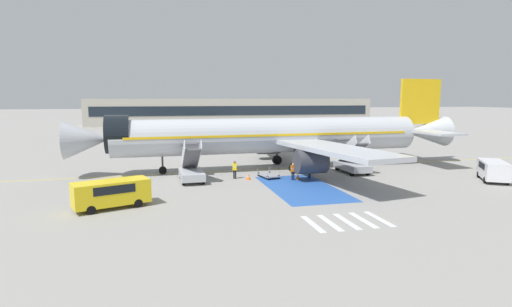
{
  "coord_description": "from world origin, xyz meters",
  "views": [
    {
      "loc": [
        -11.41,
        -43.85,
        8.05
      ],
      "look_at": [
        -1.29,
        -2.6,
        2.21
      ],
      "focal_mm": 28.0,
      "sensor_mm": 36.0,
      "label": 1
    }
  ],
  "objects_px": {
    "ground_crew_2": "(235,168)",
    "traffic_cone_1": "(248,177)",
    "fuel_tanker": "(281,134)",
    "traffic_cone_0": "(298,177)",
    "baggage_cart": "(269,175)",
    "airliner": "(277,136)",
    "ground_crew_0": "(293,170)",
    "boarding_stairs_forward": "(191,171)",
    "boarding_stairs_aft": "(352,163)",
    "service_van_2": "(493,169)",
    "ground_crew_1": "(309,168)",
    "service_van_1": "(111,192)",
    "terminal_building": "(235,111)"
  },
  "relations": [
    {
      "from": "ground_crew_1",
      "to": "boarding_stairs_forward",
      "type": "bearing_deg",
      "value": 68.25
    },
    {
      "from": "boarding_stairs_forward",
      "to": "terminal_building",
      "type": "distance_m",
      "value": 90.45
    },
    {
      "from": "boarding_stairs_aft",
      "to": "fuel_tanker",
      "type": "distance_m",
      "value": 29.64
    },
    {
      "from": "boarding_stairs_forward",
      "to": "traffic_cone_1",
      "type": "distance_m",
      "value": 5.69
    },
    {
      "from": "fuel_tanker",
      "to": "baggage_cart",
      "type": "height_order",
      "value": "fuel_tanker"
    },
    {
      "from": "boarding_stairs_aft",
      "to": "traffic_cone_1",
      "type": "height_order",
      "value": "boarding_stairs_aft"
    },
    {
      "from": "service_van_2",
      "to": "ground_crew_1",
      "type": "relative_size",
      "value": 2.9
    },
    {
      "from": "service_van_1",
      "to": "ground_crew_1",
      "type": "height_order",
      "value": "service_van_1"
    },
    {
      "from": "fuel_tanker",
      "to": "traffic_cone_1",
      "type": "xyz_separation_m",
      "value": [
        -13.04,
        -30.61,
        -1.41
      ]
    },
    {
      "from": "fuel_tanker",
      "to": "ground_crew_2",
      "type": "distance_m",
      "value": 33.05
    },
    {
      "from": "service_van_2",
      "to": "traffic_cone_1",
      "type": "height_order",
      "value": "service_van_2"
    },
    {
      "from": "baggage_cart",
      "to": "airliner",
      "type": "bearing_deg",
      "value": 53.17
    },
    {
      "from": "fuel_tanker",
      "to": "service_van_2",
      "type": "relative_size",
      "value": 1.71
    },
    {
      "from": "boarding_stairs_aft",
      "to": "fuel_tanker",
      "type": "relative_size",
      "value": 0.6
    },
    {
      "from": "ground_crew_2",
      "to": "terminal_building",
      "type": "xyz_separation_m",
      "value": [
        16.69,
        87.75,
        2.97
      ]
    },
    {
      "from": "traffic_cone_1",
      "to": "fuel_tanker",
      "type": "bearing_deg",
      "value": 66.93
    },
    {
      "from": "traffic_cone_1",
      "to": "terminal_building",
      "type": "xyz_separation_m",
      "value": [
        15.45,
        88.56,
        3.75
      ]
    },
    {
      "from": "service_van_2",
      "to": "fuel_tanker",
      "type": "bearing_deg",
      "value": -42.58
    },
    {
      "from": "ground_crew_1",
      "to": "traffic_cone_1",
      "type": "height_order",
      "value": "ground_crew_1"
    },
    {
      "from": "boarding_stairs_aft",
      "to": "baggage_cart",
      "type": "distance_m",
      "value": 9.63
    },
    {
      "from": "traffic_cone_0",
      "to": "ground_crew_1",
      "type": "bearing_deg",
      "value": 3.41
    },
    {
      "from": "traffic_cone_1",
      "to": "boarding_stairs_aft",
      "type": "bearing_deg",
      "value": 4.8
    },
    {
      "from": "boarding_stairs_aft",
      "to": "traffic_cone_0",
      "type": "height_order",
      "value": "boarding_stairs_aft"
    },
    {
      "from": "ground_crew_0",
      "to": "traffic_cone_0",
      "type": "relative_size",
      "value": 3.51
    },
    {
      "from": "airliner",
      "to": "terminal_building",
      "type": "xyz_separation_m",
      "value": [
        10.93,
        83.19,
        0.17
      ]
    },
    {
      "from": "airliner",
      "to": "boarding_stairs_aft",
      "type": "relative_size",
      "value": 8.59
    },
    {
      "from": "boarding_stairs_aft",
      "to": "baggage_cart",
      "type": "height_order",
      "value": "boarding_stairs_aft"
    },
    {
      "from": "traffic_cone_1",
      "to": "terminal_building",
      "type": "bearing_deg",
      "value": 80.11
    },
    {
      "from": "fuel_tanker",
      "to": "ground_crew_0",
      "type": "height_order",
      "value": "fuel_tanker"
    },
    {
      "from": "fuel_tanker",
      "to": "ground_crew_1",
      "type": "xyz_separation_m",
      "value": [
        -6.84,
        -31.39,
        -0.66
      ]
    },
    {
      "from": "ground_crew_0",
      "to": "terminal_building",
      "type": "height_order",
      "value": "terminal_building"
    },
    {
      "from": "ground_crew_2",
      "to": "terminal_building",
      "type": "relative_size",
      "value": 0.02
    },
    {
      "from": "ground_crew_1",
      "to": "traffic_cone_1",
      "type": "xyz_separation_m",
      "value": [
        -6.19,
        0.78,
        -0.75
      ]
    },
    {
      "from": "ground_crew_0",
      "to": "traffic_cone_0",
      "type": "xyz_separation_m",
      "value": [
        0.65,
        0.34,
        -0.73
      ]
    },
    {
      "from": "ground_crew_0",
      "to": "service_van_2",
      "type": "bearing_deg",
      "value": -16.72
    },
    {
      "from": "airliner",
      "to": "ground_crew_2",
      "type": "distance_m",
      "value": 7.87
    },
    {
      "from": "boarding_stairs_aft",
      "to": "traffic_cone_0",
      "type": "bearing_deg",
      "value": -166.17
    },
    {
      "from": "boarding_stairs_aft",
      "to": "ground_crew_0",
      "type": "height_order",
      "value": "boarding_stairs_aft"
    },
    {
      "from": "fuel_tanker",
      "to": "traffic_cone_0",
      "type": "relative_size",
      "value": 18.26
    },
    {
      "from": "ground_crew_1",
      "to": "traffic_cone_1",
      "type": "relative_size",
      "value": 3.19
    },
    {
      "from": "ground_crew_1",
      "to": "ground_crew_0",
      "type": "bearing_deg",
      "value": 87.37
    },
    {
      "from": "airliner",
      "to": "boarding_stairs_forward",
      "type": "xyz_separation_m",
      "value": [
        -10.12,
        -4.73,
        -2.83
      ]
    },
    {
      "from": "ground_crew_2",
      "to": "traffic_cone_1",
      "type": "xyz_separation_m",
      "value": [
        1.25,
        -0.81,
        -0.78
      ]
    },
    {
      "from": "ground_crew_0",
      "to": "ground_crew_2",
      "type": "height_order",
      "value": "ground_crew_2"
    },
    {
      "from": "service_van_2",
      "to": "ground_crew_0",
      "type": "xyz_separation_m",
      "value": [
        -19.0,
        5.14,
        -0.21
      ]
    },
    {
      "from": "boarding_stairs_aft",
      "to": "service_van_1",
      "type": "relative_size",
      "value": 0.92
    },
    {
      "from": "ground_crew_1",
      "to": "ground_crew_2",
      "type": "distance_m",
      "value": 7.61
    },
    {
      "from": "service_van_2",
      "to": "traffic_cone_1",
      "type": "relative_size",
      "value": 9.26
    },
    {
      "from": "airliner",
      "to": "ground_crew_0",
      "type": "xyz_separation_m",
      "value": [
        -0.24,
        -6.57,
        -2.88
      ]
    },
    {
      "from": "ground_crew_0",
      "to": "service_van_1",
      "type": "bearing_deg",
      "value": -159.72
    }
  ]
}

